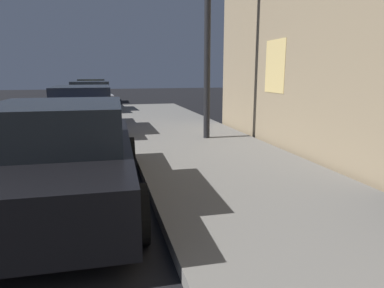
{
  "coord_description": "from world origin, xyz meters",
  "views": [
    {
      "loc": [
        3.41,
        -0.29,
        1.81
      ],
      "look_at": [
        4.21,
        2.73,
        1.15
      ],
      "focal_mm": 31.6,
      "sensor_mm": 36.0,
      "label": 1
    }
  ],
  "objects_px": {
    "car_blue": "(83,110)",
    "car_silver": "(90,97)",
    "car_black": "(62,156)",
    "car_yellow_cab": "(93,91)"
  },
  "relations": [
    {
      "from": "car_blue",
      "to": "car_silver",
      "type": "distance_m",
      "value": 5.87
    },
    {
      "from": "car_black",
      "to": "car_silver",
      "type": "relative_size",
      "value": 1.02
    },
    {
      "from": "car_blue",
      "to": "car_yellow_cab",
      "type": "xyz_separation_m",
      "value": [
        -0.0,
        11.51,
        -0.01
      ]
    },
    {
      "from": "car_black",
      "to": "car_blue",
      "type": "xyz_separation_m",
      "value": [
        0.0,
        5.72,
        0.02
      ]
    },
    {
      "from": "car_silver",
      "to": "car_yellow_cab",
      "type": "xyz_separation_m",
      "value": [
        -0.0,
        5.64,
        0.0
      ]
    },
    {
      "from": "car_silver",
      "to": "car_yellow_cab",
      "type": "height_order",
      "value": "same"
    },
    {
      "from": "car_black",
      "to": "car_yellow_cab",
      "type": "bearing_deg",
      "value": 90.0
    },
    {
      "from": "car_black",
      "to": "car_blue",
      "type": "distance_m",
      "value": 5.72
    },
    {
      "from": "car_blue",
      "to": "car_black",
      "type": "bearing_deg",
      "value": -90.02
    },
    {
      "from": "car_yellow_cab",
      "to": "car_black",
      "type": "bearing_deg",
      "value": -90.0
    }
  ]
}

